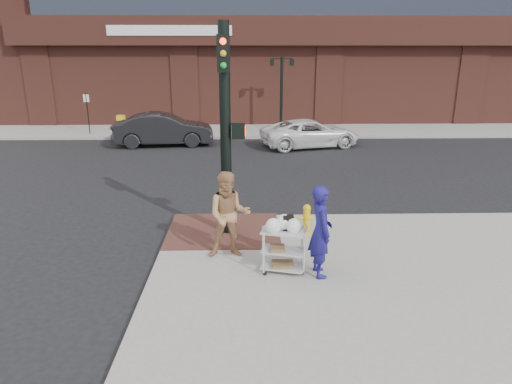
{
  "coord_description": "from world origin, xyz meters",
  "views": [
    {
      "loc": [
        -0.04,
        -9.86,
        4.53
      ],
      "look_at": [
        0.21,
        0.62,
        1.25
      ],
      "focal_mm": 32.0,
      "sensor_mm": 36.0,
      "label": 1
    }
  ],
  "objects_px": {
    "traffic_signal_pole": "(226,126)",
    "woman_blue": "(321,231)",
    "lamp_post": "(282,86)",
    "minivan_white": "(310,133)",
    "sedan_dark": "(164,129)",
    "pedestrian_tan": "(229,215)",
    "fire_hydrant": "(307,219)",
    "utility_cart": "(283,247)"
  },
  "relations": [
    {
      "from": "sedan_dark",
      "to": "fire_hydrant",
      "type": "relative_size",
      "value": 6.37
    },
    {
      "from": "traffic_signal_pole",
      "to": "woman_blue",
      "type": "distance_m",
      "value": 3.45
    },
    {
      "from": "pedestrian_tan",
      "to": "utility_cart",
      "type": "bearing_deg",
      "value": -35.82
    },
    {
      "from": "woman_blue",
      "to": "minivan_white",
      "type": "xyz_separation_m",
      "value": [
        1.67,
        13.43,
        -0.43
      ]
    },
    {
      "from": "traffic_signal_pole",
      "to": "minivan_white",
      "type": "bearing_deg",
      "value": 72.16
    },
    {
      "from": "woman_blue",
      "to": "pedestrian_tan",
      "type": "distance_m",
      "value": 2.05
    },
    {
      "from": "fire_hydrant",
      "to": "lamp_post",
      "type": "bearing_deg",
      "value": 88.01
    },
    {
      "from": "traffic_signal_pole",
      "to": "woman_blue",
      "type": "xyz_separation_m",
      "value": [
        1.92,
        -2.28,
        -1.74
      ]
    },
    {
      "from": "lamp_post",
      "to": "fire_hydrant",
      "type": "bearing_deg",
      "value": -91.99
    },
    {
      "from": "sedan_dark",
      "to": "minivan_white",
      "type": "height_order",
      "value": "sedan_dark"
    },
    {
      "from": "lamp_post",
      "to": "sedan_dark",
      "type": "relative_size",
      "value": 0.83
    },
    {
      "from": "traffic_signal_pole",
      "to": "fire_hydrant",
      "type": "bearing_deg",
      "value": -3.17
    },
    {
      "from": "fire_hydrant",
      "to": "minivan_white",
      "type": "bearing_deg",
      "value": 81.67
    },
    {
      "from": "minivan_white",
      "to": "fire_hydrant",
      "type": "bearing_deg",
      "value": 157.0
    },
    {
      "from": "lamp_post",
      "to": "woman_blue",
      "type": "distance_m",
      "value": 17.58
    },
    {
      "from": "lamp_post",
      "to": "utility_cart",
      "type": "bearing_deg",
      "value": -94.22
    },
    {
      "from": "traffic_signal_pole",
      "to": "sedan_dark",
      "type": "distance_m",
      "value": 12.37
    },
    {
      "from": "woman_blue",
      "to": "sedan_dark",
      "type": "bearing_deg",
      "value": 14.73
    },
    {
      "from": "minivan_white",
      "to": "utility_cart",
      "type": "bearing_deg",
      "value": 155.11
    },
    {
      "from": "lamp_post",
      "to": "minivan_white",
      "type": "distance_m",
      "value": 4.65
    },
    {
      "from": "traffic_signal_pole",
      "to": "utility_cart",
      "type": "xyz_separation_m",
      "value": [
        1.2,
        -2.12,
        -2.13
      ]
    },
    {
      "from": "traffic_signal_pole",
      "to": "sedan_dark",
      "type": "height_order",
      "value": "traffic_signal_pole"
    },
    {
      "from": "traffic_signal_pole",
      "to": "sedan_dark",
      "type": "relative_size",
      "value": 1.04
    },
    {
      "from": "traffic_signal_pole",
      "to": "woman_blue",
      "type": "relative_size",
      "value": 2.64
    },
    {
      "from": "minivan_white",
      "to": "sedan_dark",
      "type": "bearing_deg",
      "value": 71.25
    },
    {
      "from": "lamp_post",
      "to": "fire_hydrant",
      "type": "xyz_separation_m",
      "value": [
        -0.53,
        -15.34,
        -2.08
      ]
    },
    {
      "from": "utility_cart",
      "to": "woman_blue",
      "type": "bearing_deg",
      "value": -11.76
    },
    {
      "from": "sedan_dark",
      "to": "woman_blue",
      "type": "bearing_deg",
      "value": -164.37
    },
    {
      "from": "pedestrian_tan",
      "to": "minivan_white",
      "type": "distance_m",
      "value": 13.02
    },
    {
      "from": "traffic_signal_pole",
      "to": "utility_cart",
      "type": "height_order",
      "value": "traffic_signal_pole"
    },
    {
      "from": "woman_blue",
      "to": "sedan_dark",
      "type": "relative_size",
      "value": 0.39
    },
    {
      "from": "lamp_post",
      "to": "woman_blue",
      "type": "relative_size",
      "value": 2.12
    },
    {
      "from": "pedestrian_tan",
      "to": "fire_hydrant",
      "type": "bearing_deg",
      "value": 32.26
    },
    {
      "from": "traffic_signal_pole",
      "to": "minivan_white",
      "type": "distance_m",
      "value": 11.92
    },
    {
      "from": "lamp_post",
      "to": "pedestrian_tan",
      "type": "xyz_separation_m",
      "value": [
        -2.4,
        -16.6,
        -1.5
      ]
    },
    {
      "from": "woman_blue",
      "to": "pedestrian_tan",
      "type": "relative_size",
      "value": 0.98
    },
    {
      "from": "traffic_signal_pole",
      "to": "minivan_white",
      "type": "relative_size",
      "value": 1.05
    },
    {
      "from": "sedan_dark",
      "to": "traffic_signal_pole",
      "type": "bearing_deg",
      "value": -168.87
    },
    {
      "from": "sedan_dark",
      "to": "minivan_white",
      "type": "distance_m",
      "value": 7.17
    },
    {
      "from": "fire_hydrant",
      "to": "sedan_dark",
      "type": "bearing_deg",
      "value": 115.03
    },
    {
      "from": "minivan_white",
      "to": "utility_cart",
      "type": "distance_m",
      "value": 13.5
    },
    {
      "from": "minivan_white",
      "to": "traffic_signal_pole",
      "type": "bearing_deg",
      "value": 147.49
    }
  ]
}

